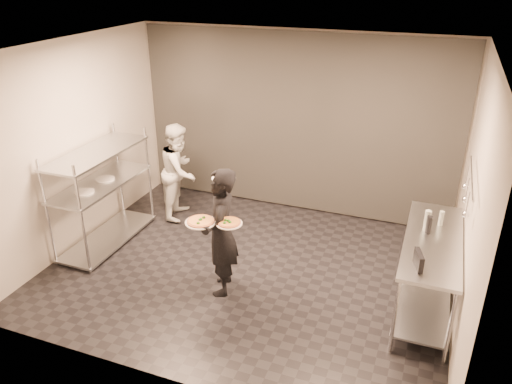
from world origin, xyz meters
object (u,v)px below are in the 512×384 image
at_px(pass_rack, 102,192).
at_px(pizza_plate_far, 229,223).
at_px(waiter, 221,233).
at_px(pizza_plate_near, 201,221).
at_px(chef, 179,171).
at_px(salad_plate, 224,177).
at_px(bottle_dark, 429,225).
at_px(pos_monitor, 419,260).
at_px(bottle_clear, 441,218).
at_px(bottle_green, 427,220).
at_px(prep_counter, 430,262).

xyz_separation_m(pass_rack, pizza_plate_far, (2.20, -0.66, 0.28)).
xyz_separation_m(waiter, pizza_plate_near, (-0.13, -0.25, 0.24)).
height_order(chef, salad_plate, chef).
xyz_separation_m(waiter, salad_plate, (-0.07, 0.27, 0.58)).
height_order(pass_rack, bottle_dark, pass_rack).
bearing_deg(waiter, pos_monitor, 68.05).
distance_m(chef, pizza_plate_near, 2.25).
xyz_separation_m(salad_plate, bottle_clear, (2.44, 0.56, -0.37)).
relative_size(pass_rack, salad_plate, 5.61).
distance_m(pizza_plate_far, bottle_green, 2.20).
relative_size(pos_monitor, bottle_green, 0.98).
bearing_deg(pass_rack, waiter, -13.32).
bearing_deg(pizza_plate_far, pass_rack, 163.40).
relative_size(prep_counter, chef, 1.21).
distance_m(pass_rack, prep_counter, 4.33).
distance_m(pizza_plate_near, bottle_green, 2.52).
height_order(pizza_plate_far, pos_monitor, pos_monitor).
bearing_deg(waiter, pizza_plate_near, -46.57).
height_order(bottle_green, bottle_clear, bottle_green).
bearing_deg(pass_rack, prep_counter, 0.03).
relative_size(pizza_plate_far, salad_plate, 1.03).
bearing_deg(pizza_plate_near, pass_rack, 159.00).
distance_m(chef, bottle_clear, 3.86).
bearing_deg(chef, salad_plate, -143.97).
distance_m(pass_rack, chef, 1.26).
bearing_deg(bottle_clear, chef, 168.81).
bearing_deg(pizza_plate_near, bottle_dark, 19.59).
height_order(prep_counter, bottle_clear, bottle_clear).
xyz_separation_m(waiter, bottle_clear, (2.37, 0.83, 0.22)).
bearing_deg(bottle_clear, pizza_plate_far, -155.17).
xyz_separation_m(prep_counter, waiter, (-2.31, -0.48, 0.17)).
xyz_separation_m(waiter, pos_monitor, (2.19, -0.15, 0.21)).
bearing_deg(pos_monitor, chef, 137.91).
bearing_deg(pass_rack, pizza_plate_near, -21.00).
relative_size(salad_plate, bottle_green, 1.18).
relative_size(pass_rack, prep_counter, 0.89).
relative_size(chef, bottle_clear, 8.28).
height_order(pizza_plate_near, bottle_green, bottle_green).
distance_m(chef, bottle_green, 3.76).
relative_size(waiter, bottle_dark, 7.68).
bearing_deg(salad_plate, bottle_dark, 8.04).
xyz_separation_m(prep_counter, chef, (-3.73, 1.10, 0.12)).
relative_size(chef, pizza_plate_near, 4.28).
bearing_deg(pizza_plate_far, chef, 132.29).
height_order(pass_rack, waiter, waiter).
height_order(bottle_green, bottle_dark, bottle_green).
relative_size(chef, pizza_plate_far, 5.04).
xyz_separation_m(pos_monitor, bottle_dark, (0.05, 0.76, 0.02)).
distance_m(pos_monitor, bottle_dark, 0.76).
bearing_deg(pizza_plate_near, pos_monitor, 2.24).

